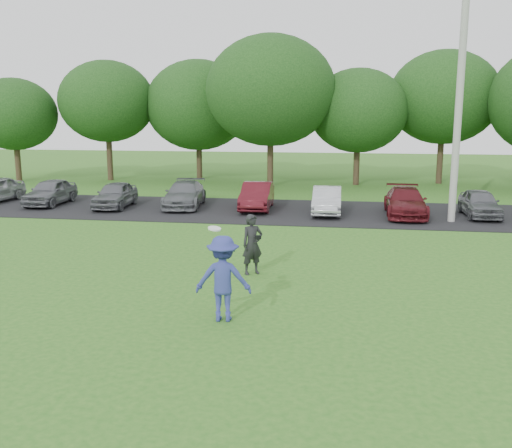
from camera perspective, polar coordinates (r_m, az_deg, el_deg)
The scene contains 7 objects.
ground at distance 12.49m, azimuth -2.52°, elevation -8.96°, with size 100.00×100.00×0.00m, color #2A671D.
parking_lot at distance 24.98m, azimuth 3.39°, elevation 1.28°, with size 32.00×6.50×0.03m, color black.
utility_pole at distance 23.49m, azimuth 19.69°, elevation 12.00°, with size 0.28×0.28×9.79m, color #A7A8A2.
frisbee_player at distance 11.88m, azimuth -3.31°, elevation -5.45°, with size 1.23×0.78×1.98m.
camera_bystander at distance 15.22m, azimuth -0.37°, elevation -2.05°, with size 0.71×0.66×1.63m.
parked_cars at distance 24.87m, azimuth 3.98°, elevation 2.60°, with size 30.59×4.83×1.19m.
tree_row at distance 34.27m, azimuth 7.69°, elevation 12.09°, with size 42.39×9.85×8.64m.
Camera 1 is at (2.36, -11.49, 4.30)m, focal length 40.00 mm.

